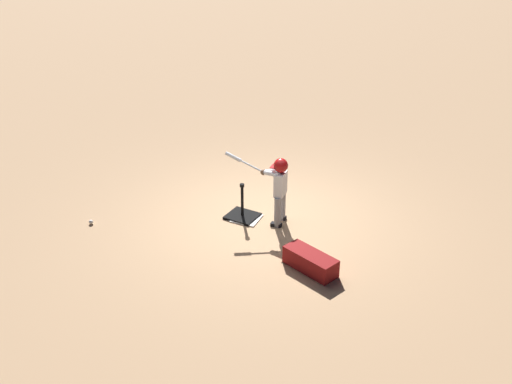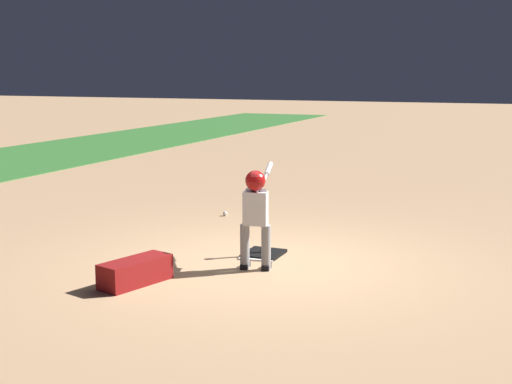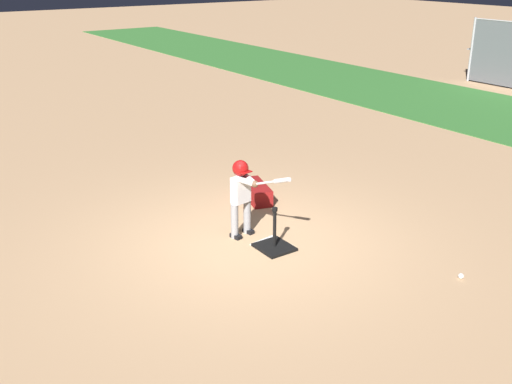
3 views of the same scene
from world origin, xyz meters
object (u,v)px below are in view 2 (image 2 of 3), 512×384
Objects in this scene: batter_child at (256,206)px; batting_tee at (264,250)px; baseball at (225,214)px; equipment_bag at (135,272)px.

batting_tee is at bearing 12.94° from batter_child.
batter_child is 3.20m from baseball.
equipment_bag is at bearing 137.41° from batter_child.
batting_tee is at bearing -144.58° from baseball.
equipment_bag is (-1.68, 0.85, 0.07)m from batting_tee.
batting_tee is 0.75× the size of equipment_bag.
batter_child reaches higher than equipment_bag.
baseball is 3.80m from equipment_bag.
baseball is at bearing 26.20° from equipment_bag.
batter_child is (-0.60, -0.14, 0.68)m from batting_tee.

